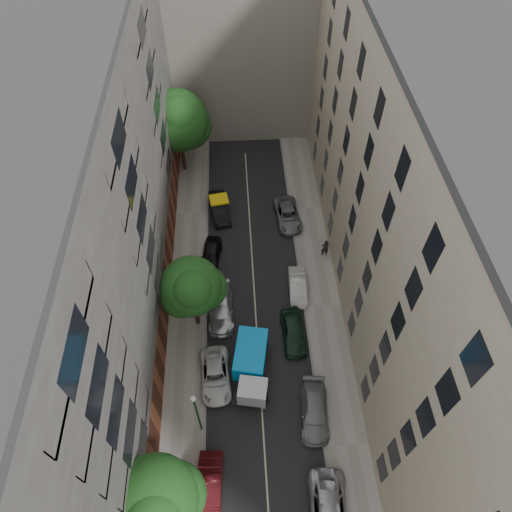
{
  "coord_description": "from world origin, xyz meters",
  "views": [
    {
      "loc": [
        -1.05,
        -19.56,
        31.93
      ],
      "look_at": [
        0.1,
        0.84,
        6.0
      ],
      "focal_mm": 32.0,
      "sensor_mm": 36.0,
      "label": 1
    }
  ],
  "objects": [
    {
      "name": "ground",
      "position": [
        0.0,
        0.0,
        0.0
      ],
      "size": [
        120.0,
        120.0,
        0.0
      ],
      "primitive_type": "plane",
      "color": "#4C4C49",
      "rests_on": "ground"
    },
    {
      "name": "road_surface",
      "position": [
        0.0,
        0.0,
        0.01
      ],
      "size": [
        8.0,
        44.0,
        0.02
      ],
      "primitive_type": "cube",
      "color": "black",
      "rests_on": "ground"
    },
    {
      "name": "sidewalk_left",
      "position": [
        -5.5,
        0.0,
        0.07
      ],
      "size": [
        3.0,
        44.0,
        0.15
      ],
      "primitive_type": "cube",
      "color": "gray",
      "rests_on": "ground"
    },
    {
      "name": "sidewalk_right",
      "position": [
        5.5,
        0.0,
        0.07
      ],
      "size": [
        3.0,
        44.0,
        0.15
      ],
      "primitive_type": "cube",
      "color": "gray",
      "rests_on": "ground"
    },
    {
      "name": "building_left",
      "position": [
        -11.0,
        0.0,
        10.0
      ],
      "size": [
        8.0,
        44.0,
        20.0
      ],
      "primitive_type": "cube",
      "color": "#454240",
      "rests_on": "ground"
    },
    {
      "name": "building_right",
      "position": [
        11.0,
        0.0,
        10.0
      ],
      "size": [
        8.0,
        44.0,
        20.0
      ],
      "primitive_type": "cube",
      "color": "tan",
      "rests_on": "ground"
    },
    {
      "name": "building_endcap",
      "position": [
        0.0,
        28.0,
        9.0
      ],
      "size": [
        18.0,
        12.0,
        18.0
      ],
      "primitive_type": "cube",
      "color": "gray",
      "rests_on": "ground"
    },
    {
      "name": "tarp_truck",
      "position": [
        -0.6,
        -5.51,
        1.35
      ],
      "size": [
        2.97,
        5.62,
        2.45
      ],
      "rotation": [
        0.0,
        0.0,
        -0.18
      ],
      "color": "black",
      "rests_on": "ground"
    },
    {
      "name": "car_left_1",
      "position": [
        -3.6,
        -13.19,
        0.71
      ],
      "size": [
        1.76,
        4.4,
        1.42
      ],
      "primitive_type": "imported",
      "rotation": [
        0.0,
        0.0,
        -0.06
      ],
      "color": "#4B0F13",
      "rests_on": "ground"
    },
    {
      "name": "car_left_2",
      "position": [
        -3.22,
        -5.8,
        0.64
      ],
      "size": [
        2.39,
        4.7,
        1.27
      ],
      "primitive_type": "imported",
      "rotation": [
        0.0,
        0.0,
        0.06
      ],
      "color": "silver",
      "rests_on": "ground"
    },
    {
      "name": "car_left_3",
      "position": [
        -2.8,
        -0.2,
        0.71
      ],
      "size": [
        2.13,
        4.96,
        1.42
      ],
      "primitive_type": "imported",
      "rotation": [
        0.0,
        0.0,
        0.03
      ],
      "color": "silver",
      "rests_on": "ground"
    },
    {
      "name": "car_left_4",
      "position": [
        -3.6,
        5.4,
        0.67
      ],
      "size": [
        2.17,
        4.15,
        1.35
      ],
      "primitive_type": "imported",
      "rotation": [
        0.0,
        0.0,
        -0.15
      ],
      "color": "black",
      "rests_on": "ground"
    },
    {
      "name": "car_left_5",
      "position": [
        -2.8,
        11.0,
        0.73
      ],
      "size": [
        2.24,
        4.6,
        1.45
      ],
      "primitive_type": "imported",
      "rotation": [
        0.0,
        0.0,
        0.17
      ],
      "color": "black",
      "rests_on": "ground"
    },
    {
      "name": "car_right_1",
      "position": [
        3.6,
        -8.8,
        0.67
      ],
      "size": [
        2.29,
        4.78,
        1.34
      ],
      "primitive_type": "imported",
      "rotation": [
        0.0,
        0.0,
        -0.09
      ],
      "color": "slate",
      "rests_on": "ground"
    },
    {
      "name": "car_right_2",
      "position": [
        2.8,
        -2.6,
        0.73
      ],
      "size": [
        1.86,
        4.31,
        1.45
      ],
      "primitive_type": "imported",
      "rotation": [
        0.0,
        0.0,
        0.03
      ],
      "color": "#152F20",
      "rests_on": "ground"
    },
    {
      "name": "car_right_3",
      "position": [
        3.6,
        1.6,
        0.65
      ],
      "size": [
        1.53,
        3.98,
        1.29
      ],
      "primitive_type": "imported",
      "rotation": [
        0.0,
        0.0,
        -0.04
      ],
      "color": "silver",
      "rests_on": "ground"
    },
    {
      "name": "car_right_4",
      "position": [
        3.6,
        9.8,
        0.65
      ],
      "size": [
        2.57,
        4.88,
        1.31
      ],
      "primitive_type": "imported",
      "rotation": [
        0.0,
        0.0,
        0.09
      ],
      "color": "slate",
      "rests_on": "ground"
    },
    {
      "name": "tree_near",
      "position": [
        -6.03,
        -14.76,
        5.22
      ],
      "size": [
        5.12,
        4.83,
        7.72
      ],
      "color": "#382619",
      "rests_on": "sidewalk_left"
    },
    {
      "name": "tree_mid",
      "position": [
        -4.53,
        -1.11,
        5.03
      ],
      "size": [
        4.81,
        4.45,
        7.37
      ],
      "color": "#382619",
      "rests_on": "sidewalk_left"
    },
    {
      "name": "tree_far",
      "position": [
        -6.3,
        17.39,
        5.87
      ],
      "size": [
        6.06,
        5.89,
        8.86
      ],
      "color": "#382619",
      "rests_on": "sidewalk_left"
    },
    {
      "name": "lamp_post",
      "position": [
        -4.2,
        -9.37,
        3.69
      ],
      "size": [
        0.36,
        0.36,
        5.64
      ],
      "color": "#175027",
      "rests_on": "sidewalk_left"
    },
    {
      "name": "pedestrian",
      "position": [
        6.4,
        5.25,
        1.1
      ],
      "size": [
        0.73,
        0.51,
        1.91
      ],
      "primitive_type": "imported",
      "rotation": [
        0.0,
        0.0,
        3.21
      ],
      "color": "black",
      "rests_on": "sidewalk_right"
    }
  ]
}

